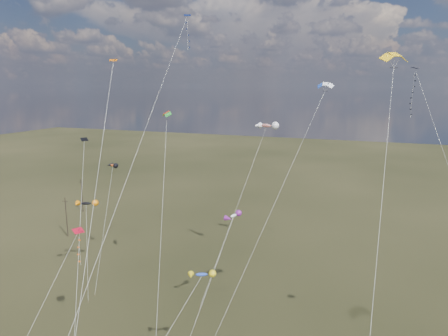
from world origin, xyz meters
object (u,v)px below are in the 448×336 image
(utility_pole_near, at_px, (66,217))
(diamond_black_high, at_px, (417,103))
(parafoil_yellow, at_px, (395,56))
(novelty_black_orange, at_px, (86,204))
(utility_pole_far, at_px, (82,195))

(utility_pole_near, height_order, diamond_black_high, diamond_black_high)
(parafoil_yellow, distance_m, novelty_black_orange, 47.77)
(utility_pole_near, height_order, parafoil_yellow, parafoil_yellow)
(utility_pole_near, relative_size, novelty_black_orange, 0.66)
(utility_pole_far, height_order, novelty_black_orange, novelty_black_orange)
(utility_pole_far, distance_m, novelty_black_orange, 34.94)
(utility_pole_near, relative_size, diamond_black_high, 0.25)
(utility_pole_near, height_order, novelty_black_orange, novelty_black_orange)
(parafoil_yellow, xyz_separation_m, novelty_black_orange, (-42.27, 8.94, -20.39))
(utility_pole_near, distance_m, utility_pole_far, 16.12)
(diamond_black_high, bearing_deg, parafoil_yellow, -100.12)
(utility_pole_far, xyz_separation_m, diamond_black_high, (69.06, -12.15, 23.03))
(diamond_black_high, distance_m, novelty_black_orange, 50.54)
(utility_pole_near, xyz_separation_m, parafoil_yellow, (57.11, -20.31, 27.85))
(utility_pole_near, bearing_deg, utility_pole_far, 119.74)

